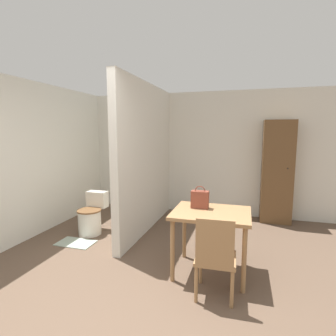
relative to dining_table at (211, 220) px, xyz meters
The scene contains 9 objects.
wall_back 2.59m from the dining_table, 104.81° to the left, with size 5.52×0.12×2.50m.
wall_left 3.07m from the dining_table, 169.36° to the left, with size 0.12×4.64×2.50m.
partition_wall 1.84m from the dining_table, 136.82° to the left, with size 0.12×2.36×2.50m.
dining_table is the anchor object (origin of this frame).
wooden_chair 0.54m from the dining_table, 77.62° to the right, with size 0.42×0.42×0.88m.
toilet 2.23m from the dining_table, 161.34° to the left, with size 0.39×0.54×0.67m.
handbag 0.28m from the dining_table, 146.27° to the left, with size 0.21×0.10×0.28m.
wooden_cabinet 2.40m from the dining_table, 66.69° to the left, with size 0.55×0.36×1.91m.
bath_mat 2.20m from the dining_table, behind, with size 0.56×0.34×0.01m.
Camera 1 is at (1.00, -1.74, 1.69)m, focal length 28.00 mm.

